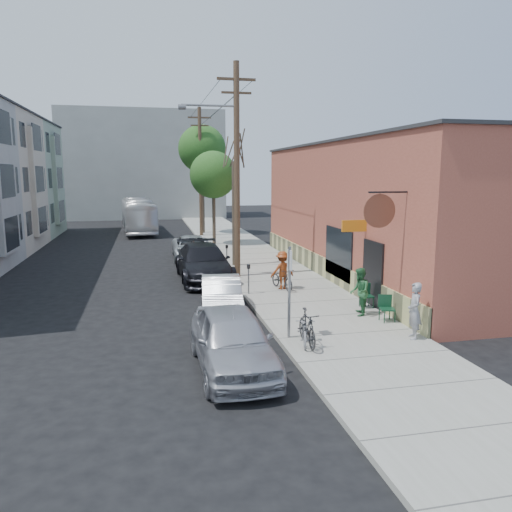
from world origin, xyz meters
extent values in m
plane|color=black|center=(0.00, 0.00, 0.00)|extent=(120.00, 120.00, 0.00)
cube|color=gray|center=(4.25, 11.00, 0.07)|extent=(4.50, 58.00, 0.15)
cube|color=#9E4C3B|center=(9.00, 5.00, 3.25)|extent=(5.00, 20.00, 6.50)
cube|color=#2B2B2D|center=(9.00, 5.00, 6.55)|extent=(5.20, 20.20, 0.12)
cube|color=tan|center=(6.48, 5.00, 0.55)|extent=(0.10, 20.00, 1.10)
cube|color=black|center=(6.47, -1.00, 1.30)|extent=(0.10, 1.60, 2.60)
cube|color=black|center=(6.47, 2.50, 1.60)|extent=(0.08, 3.00, 2.20)
cylinder|color=brown|center=(5.55, -3.20, 3.90)|extent=(1.10, 0.06, 1.10)
cube|color=orange|center=(6.00, -0.20, 3.10)|extent=(1.00, 0.08, 0.45)
cube|color=#BCAE99|center=(-9.25, 18.00, 4.50)|extent=(1.10, 3.20, 7.00)
cube|color=gray|center=(-12.00, 26.00, 4.50)|extent=(6.00, 8.00, 9.00)
cube|color=gray|center=(-9.25, 26.00, 4.50)|extent=(1.10, 3.20, 7.00)
cube|color=#989994|center=(-2.00, 42.00, 6.00)|extent=(18.00, 8.00, 12.00)
cube|color=slate|center=(2.35, -3.95, 1.55)|extent=(0.07, 0.07, 2.80)
cube|color=silver|center=(2.35, -3.95, 2.55)|extent=(0.02, 0.45, 0.60)
cylinder|color=slate|center=(2.25, 1.75, 0.70)|extent=(0.06, 0.06, 1.10)
cylinder|color=black|center=(2.25, 1.75, 1.30)|extent=(0.14, 0.14, 0.18)
cylinder|color=slate|center=(2.25, 7.52, 0.70)|extent=(0.06, 0.06, 1.10)
cylinder|color=black|center=(2.25, 7.52, 1.30)|extent=(0.14, 0.14, 0.18)
cylinder|color=#503A28|center=(2.45, 5.48, 5.15)|extent=(0.28, 0.28, 10.00)
cube|color=#503A28|center=(2.45, 5.48, 9.35)|extent=(1.80, 0.12, 0.12)
cube|color=#503A28|center=(2.45, 5.48, 8.75)|extent=(1.40, 0.10, 0.10)
cylinder|color=slate|center=(-0.05, 5.48, 8.05)|extent=(0.35, 0.24, 0.24)
cylinder|color=#503A28|center=(2.45, 21.91, 5.15)|extent=(0.28, 0.28, 10.00)
cube|color=#503A28|center=(2.45, 21.91, 9.35)|extent=(1.80, 0.12, 0.12)
cube|color=#503A28|center=(2.45, 21.91, 8.75)|extent=(1.40, 0.10, 0.10)
cylinder|color=#44392C|center=(2.80, 8.35, 2.94)|extent=(0.24, 0.24, 5.57)
cylinder|color=#44392C|center=(2.80, 16.74, 2.43)|extent=(0.24, 0.24, 4.55)
sphere|color=#2B5D20|center=(2.80, 16.74, 4.99)|extent=(3.27, 3.27, 3.27)
cylinder|color=#44392C|center=(2.80, 23.60, 3.40)|extent=(0.24, 0.24, 6.50)
sphere|color=#2B5D20|center=(2.80, 23.60, 7.05)|extent=(3.90, 3.90, 3.90)
imported|color=gray|center=(6.02, -4.84, 1.01)|extent=(0.56, 0.71, 1.73)
imported|color=#276337|center=(5.43, -2.15, 0.99)|extent=(0.88, 0.99, 1.69)
imported|color=maroon|center=(3.85, 2.31, 0.97)|extent=(1.16, 0.80, 1.65)
imported|color=black|center=(3.85, 2.31, 0.60)|extent=(1.01, 1.81, 0.90)
imported|color=black|center=(2.69, -4.70, 0.67)|extent=(0.57, 1.74, 1.03)
imported|color=gray|center=(2.64, -4.57, 0.56)|extent=(0.93, 1.66, 0.83)
imported|color=#AEAFB6|center=(0.31, -5.73, 0.80)|extent=(1.97, 4.75, 1.61)
imported|color=#B9BEC2|center=(0.80, -0.38, 0.67)|extent=(1.81, 4.17, 1.33)
imported|color=black|center=(0.80, 5.53, 0.85)|extent=(2.53, 5.94, 1.71)
imported|color=#ADB2B5|center=(0.80, 11.65, 0.68)|extent=(2.36, 4.97, 1.37)
imported|color=white|center=(-2.56, 26.52, 1.46)|extent=(3.21, 10.62, 2.91)
camera|label=1|loc=(-1.74, -18.03, 5.11)|focal=35.00mm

